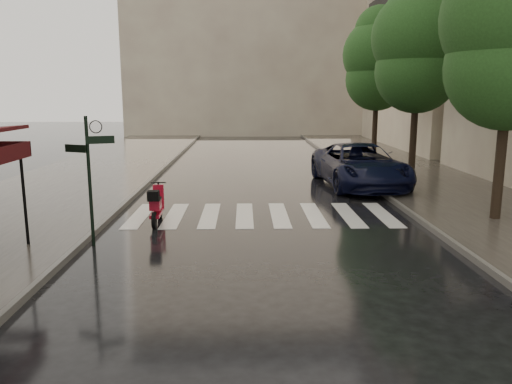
{
  "coord_description": "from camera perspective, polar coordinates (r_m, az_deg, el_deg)",
  "views": [
    {
      "loc": [
        2.45,
        -8.66,
        3.57
      ],
      "look_at": [
        2.71,
        2.48,
        1.4
      ],
      "focal_mm": 35.0,
      "sensor_mm": 36.0,
      "label": 1
    }
  ],
  "objects": [
    {
      "name": "ground",
      "position": [
        9.69,
        -16.21,
        -11.07
      ],
      "size": [
        120.0,
        120.0,
        0.0
      ],
      "primitive_type": "plane",
      "color": "black",
      "rests_on": "ground"
    },
    {
      "name": "sidewalk_near",
      "position": [
        22.08,
        -19.68,
        1.23
      ],
      "size": [
        6.0,
        60.0,
        0.12
      ],
      "primitive_type": "cube",
      "color": "#38332D",
      "rests_on": "ground"
    },
    {
      "name": "sidewalk_far",
      "position": [
        22.36,
        19.09,
        1.38
      ],
      "size": [
        5.5,
        60.0,
        0.12
      ],
      "primitive_type": "cube",
      "color": "#38332D",
      "rests_on": "ground"
    },
    {
      "name": "curb_near",
      "position": [
        21.32,
        -11.87,
        1.35
      ],
      "size": [
        0.12,
        60.0,
        0.16
      ],
      "primitive_type": "cube",
      "color": "#595651",
      "rests_on": "ground"
    },
    {
      "name": "curb_far",
      "position": [
        21.54,
        12.09,
        1.44
      ],
      "size": [
        0.12,
        60.0,
        0.16
      ],
      "primitive_type": "cube",
      "color": "#595651",
      "rests_on": "ground"
    },
    {
      "name": "crosswalk",
      "position": [
        15.1,
        0.68,
        -2.63
      ],
      "size": [
        7.85,
        3.2,
        0.01
      ],
      "color": "silver",
      "rests_on": "ground"
    },
    {
      "name": "signpost",
      "position": [
        12.34,
        -18.52,
        2.35
      ],
      "size": [
        1.17,
        0.29,
        3.1
      ],
      "color": "black",
      "rests_on": "ground"
    },
    {
      "name": "haussmann_far",
      "position": [
        37.83,
        21.7,
        18.91
      ],
      "size": [
        8.0,
        16.0,
        18.5
      ],
      "primitive_type": "cube",
      "color": "gray",
      "rests_on": "ground"
    },
    {
      "name": "backdrop_building",
      "position": [
        47.11,
        -0.7,
        18.87
      ],
      "size": [
        22.0,
        6.0,
        20.0
      ],
      "primitive_type": "cube",
      "color": "gray",
      "rests_on": "ground"
    },
    {
      "name": "tree_mid",
      "position": [
        21.93,
        18.12,
        15.79
      ],
      "size": [
        3.8,
        3.8,
        8.34
      ],
      "color": "black",
      "rests_on": "sidewalk_far"
    },
    {
      "name": "tree_far",
      "position": [
        28.66,
        13.75,
        14.49
      ],
      "size": [
        3.8,
        3.8,
        8.16
      ],
      "color": "black",
      "rests_on": "sidewalk_far"
    },
    {
      "name": "scooter",
      "position": [
        14.29,
        -11.31,
        -1.59
      ],
      "size": [
        0.44,
        1.65,
        1.08
      ],
      "rotation": [
        0.0,
        0.0,
        0.04
      ],
      "color": "black",
      "rests_on": "ground"
    },
    {
      "name": "parked_car",
      "position": [
        20.13,
        11.74,
        3.01
      ],
      "size": [
        3.25,
        6.27,
        1.69
      ],
      "primitive_type": "imported",
      "rotation": [
        0.0,
        0.0,
        0.08
      ],
      "color": "black",
      "rests_on": "ground"
    }
  ]
}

